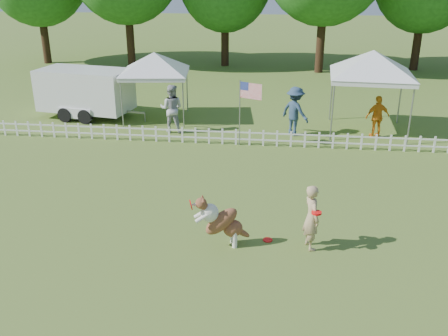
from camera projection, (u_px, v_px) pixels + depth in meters
The scene contains 12 objects.
ground at pixel (238, 243), 11.84m from camera, with size 120.00×120.00×0.00m, color #4F6E22.
picket_fence at pixel (256, 138), 18.17m from camera, with size 22.00×0.08×0.60m, color silver, non-canonical shape.
handler at pixel (312, 217), 11.39m from camera, with size 0.58×0.38×1.58m, color tan.
dog at pixel (222, 221), 11.50m from camera, with size 1.26×0.42×1.30m, color brown, non-canonical shape.
frisbee_on_turf at pixel (268, 240), 11.98m from camera, with size 0.23×0.23×0.02m, color red.
canopy_tent_left at pixel (156, 87), 20.95m from camera, with size 2.68×2.68×2.77m, color silver, non-canonical shape.
canopy_tent_right at pixel (369, 93), 19.29m from camera, with size 3.01×3.01×3.11m, color silver, non-canonical shape.
cargo_trailer at pixel (86, 93), 21.38m from camera, with size 4.79×2.11×2.11m, color silver, non-canonical shape.
flag_pole at pixel (240, 113), 17.90m from camera, with size 0.92×0.10×2.40m, color gray, non-canonical shape.
spectator_a at pixel (172, 109), 19.44m from camera, with size 0.92×0.71×1.89m, color #A6A6AB.
spectator_b at pixel (295, 111), 19.09m from camera, with size 1.22×0.70×1.89m, color #273B53.
spectator_c at pixel (377, 117), 18.91m from camera, with size 0.94×0.39×1.61m, color orange.
Camera 1 is at (0.90, -10.26, 6.13)m, focal length 40.00 mm.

